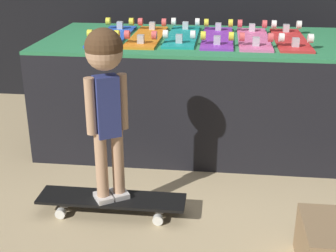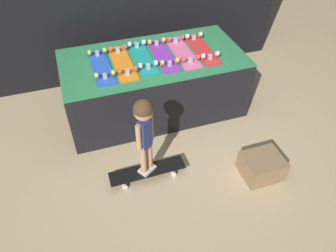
{
  "view_description": "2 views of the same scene",
  "coord_description": "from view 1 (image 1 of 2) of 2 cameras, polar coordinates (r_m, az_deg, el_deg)",
  "views": [
    {
      "loc": [
        0.15,
        -2.38,
        1.31
      ],
      "look_at": [
        -0.13,
        -0.03,
        0.36
      ],
      "focal_mm": 50.0,
      "sensor_mm": 36.0,
      "label": 1
    },
    {
      "loc": [
        -0.85,
        -2.41,
        2.57
      ],
      "look_at": [
        -0.1,
        -0.18,
        0.44
      ],
      "focal_mm": 35.0,
      "sensor_mm": 36.0,
      "label": 2
    }
  ],
  "objects": [
    {
      "name": "skateboard_blue_on_rack",
      "position": [
        3.15,
        -6.78,
        11.0
      ],
      "size": [
        0.2,
        0.72,
        0.09
      ],
      "color": "blue",
      "rests_on": "display_rack"
    },
    {
      "name": "skateboard_orange_on_rack",
      "position": [
        3.11,
        -2.58,
        10.98
      ],
      "size": [
        0.2,
        0.72,
        0.09
      ],
      "color": "orange",
      "rests_on": "display_rack"
    },
    {
      "name": "skateboard_teal_on_rack",
      "position": [
        3.12,
        1.78,
        11.03
      ],
      "size": [
        0.2,
        0.72,
        0.09
      ],
      "color": "teal",
      "rests_on": "display_rack"
    },
    {
      "name": "skateboard_on_floor",
      "position": [
        2.43,
        -6.88,
        -9.0
      ],
      "size": [
        0.75,
        0.18,
        0.09
      ],
      "color": "black",
      "rests_on": "ground_plane"
    },
    {
      "name": "display_rack",
      "position": [
        3.19,
        3.74,
        4.35
      ],
      "size": [
        2.02,
        1.02,
        0.71
      ],
      "color": "black",
      "rests_on": "ground_plane"
    },
    {
      "name": "ground_plane",
      "position": [
        2.72,
        2.78,
        -6.97
      ],
      "size": [
        16.0,
        16.0,
        0.0
      ],
      "primitive_type": "plane",
      "color": "tan"
    },
    {
      "name": "child",
      "position": [
        2.18,
        -7.61,
        5.11
      ],
      "size": [
        0.19,
        0.18,
        0.86
      ],
      "rotation": [
        0.0,
        0.0,
        0.56
      ],
      "color": "silver",
      "rests_on": "skateboard_on_floor"
    },
    {
      "name": "skateboard_purple_on_rack",
      "position": [
        3.09,
        6.06,
        10.81
      ],
      "size": [
        0.2,
        0.72,
        0.09
      ],
      "color": "purple",
      "rests_on": "display_rack"
    },
    {
      "name": "skateboard_red_on_rack",
      "position": [
        3.11,
        14.67,
        10.31
      ],
      "size": [
        0.2,
        0.72,
        0.09
      ],
      "color": "red",
      "rests_on": "display_rack"
    },
    {
      "name": "skateboard_pink_on_rack",
      "position": [
        3.09,
        10.39,
        10.57
      ],
      "size": [
        0.2,
        0.72,
        0.09
      ],
      "color": "pink",
      "rests_on": "display_rack"
    }
  ]
}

